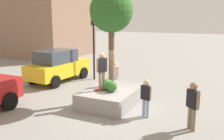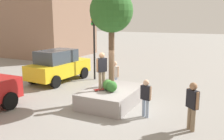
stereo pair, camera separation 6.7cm
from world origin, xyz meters
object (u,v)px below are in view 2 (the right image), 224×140
at_px(planter_ledge, 112,96).
at_px(skateboard, 102,89).
at_px(taxi_cab, 59,65).
at_px(passerby_with_bag, 146,96).
at_px(plaza_tree, 111,12).
at_px(pedestrian_crossing, 192,103).
at_px(bystander_watching, 115,74).
at_px(skateboarder, 102,68).
at_px(traffic_light_corner, 94,34).

height_order(planter_ledge, skateboard, skateboard).
bearing_deg(planter_ledge, taxi_cab, 63.99).
relative_size(taxi_cab, passerby_with_bag, 2.84).
xyz_separation_m(plaza_tree, skateboard, (-0.88, 0.05, -3.47)).
xyz_separation_m(skateboard, pedestrian_crossing, (-0.89, -4.13, 0.23)).
xyz_separation_m(skateboard, bystander_watching, (2.41, 0.51, 0.17)).
bearing_deg(skateboarder, skateboard, 0.00).
bearing_deg(skateboard, pedestrian_crossing, -102.13).
relative_size(skateboarder, passerby_with_bag, 1.06).
bearing_deg(plaza_tree, planter_ledge, -151.32).
distance_m(plaza_tree, skateboarder, 2.64).
height_order(plaza_tree, traffic_light_corner, plaza_tree).
bearing_deg(skateboarder, planter_ledge, -37.38).
relative_size(plaza_tree, taxi_cab, 1.03).
bearing_deg(plaza_tree, bystander_watching, 20.23).
xyz_separation_m(skateboard, skateboarder, (0.00, 0.00, 0.98)).
bearing_deg(skateboard, skateboarder, 0.00).
bearing_deg(taxi_cab, skateboarder, -121.26).
bearing_deg(pedestrian_crossing, skateboarder, 77.87).
xyz_separation_m(taxi_cab, passerby_with_bag, (-3.28, -6.94, -0.12)).
bearing_deg(bystander_watching, pedestrian_crossing, -125.40).
bearing_deg(taxi_cab, plaza_tree, -112.51).
xyz_separation_m(taxi_cab, pedestrian_crossing, (-3.74, -8.83, -0.00)).
height_order(skateboard, traffic_light_corner, traffic_light_corner).
bearing_deg(taxi_cab, traffic_light_corner, -50.60).
bearing_deg(traffic_light_corner, skateboard, -146.07).
xyz_separation_m(planter_ledge, traffic_light_corner, (3.91, 3.22, 2.62)).
relative_size(taxi_cab, bystander_watching, 2.65).
bearing_deg(taxi_cab, planter_ledge, -116.01).
relative_size(skateboard, passerby_with_bag, 0.50).
xyz_separation_m(pedestrian_crossing, passerby_with_bag, (0.46, 1.88, -0.12)).
height_order(taxi_cab, bystander_watching, taxi_cab).
bearing_deg(passerby_with_bag, taxi_cab, 64.73).
bearing_deg(skateboarder, passerby_with_bag, -100.73).
bearing_deg(planter_ledge, pedestrian_crossing, -108.73).
height_order(bystander_watching, pedestrian_crossing, pedestrian_crossing).
bearing_deg(plaza_tree, skateboard, 176.74).
relative_size(taxi_cab, pedestrian_crossing, 2.51).
relative_size(skateboard, skateboarder, 0.47).
height_order(skateboarder, pedestrian_crossing, skateboarder).
bearing_deg(bystander_watching, taxi_cab, 84.00).
bearing_deg(skateboarder, bystander_watching, 12.00).
bearing_deg(planter_ledge, skateboarder, 142.62).
bearing_deg(planter_ledge, plaza_tree, 28.68).
distance_m(bystander_watching, pedestrian_crossing, 5.70).
distance_m(planter_ledge, skateboarder, 1.50).
distance_m(traffic_light_corner, passerby_with_bag, 7.31).
height_order(planter_ledge, taxi_cab, taxi_cab).
bearing_deg(skateboarder, pedestrian_crossing, -102.13).
xyz_separation_m(plaza_tree, bystander_watching, (1.53, 0.56, -3.29)).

